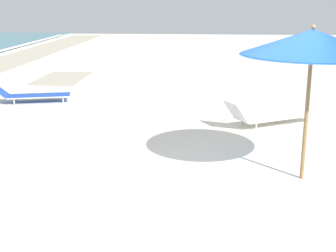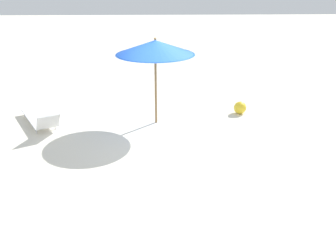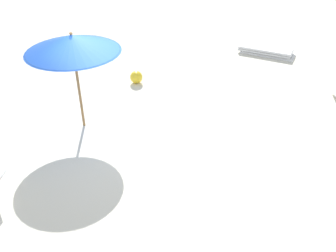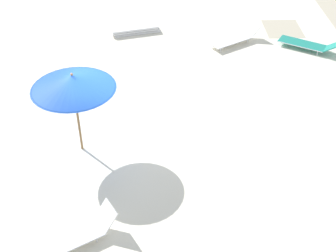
# 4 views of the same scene
# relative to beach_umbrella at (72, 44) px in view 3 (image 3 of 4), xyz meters

# --- Properties ---
(ground_plane) EXTENTS (60.00, 60.00, 0.16)m
(ground_plane) POSITION_rel_beach_umbrella_xyz_m (-0.39, 1.09, -2.22)
(ground_plane) COLOR silver
(beach_umbrella) EXTENTS (2.13, 2.13, 2.40)m
(beach_umbrella) POSITION_rel_beach_umbrella_xyz_m (0.00, 0.00, 0.00)
(beach_umbrella) COLOR olive
(beach_umbrella) RESTS_ON ground_plane
(lounger_stack) EXTENTS (1.07, 2.02, 0.24)m
(lounger_stack) POSITION_rel_beach_umbrella_xyz_m (-7.09, 1.27, -2.01)
(lounger_stack) COLOR white
(lounger_stack) RESTS_ON ground_plane
(beach_ball) EXTENTS (0.38, 0.38, 0.38)m
(beach_ball) POSITION_rel_beach_umbrella_xyz_m (-2.54, -0.65, -1.95)
(beach_ball) COLOR yellow
(beach_ball) RESTS_ON ground_plane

